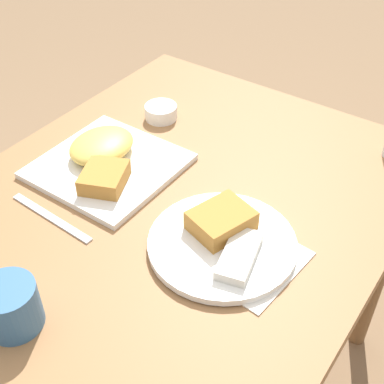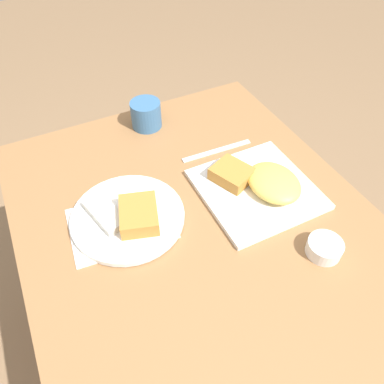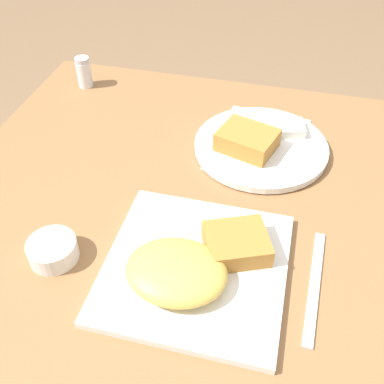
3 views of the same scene
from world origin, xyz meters
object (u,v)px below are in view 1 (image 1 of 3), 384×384
Objects in this scene: coffee_mug at (11,306)px; plate_oval_far at (223,239)px; sauce_ramekin at (161,112)px; butter_knife at (51,218)px; plate_square_near at (105,159)px.

plate_oval_far is at bearing 151.80° from coffee_mug.
butter_knife is at bearing 6.30° from sauce_ramekin.
plate_square_near reaches higher than sauce_ramekin.
sauce_ramekin is (-0.23, -0.02, -0.00)m from plate_square_near.
sauce_ramekin is at bearing -127.91° from plate_oval_far.
plate_oval_far is at bearing 25.00° from butter_knife.
plate_square_near reaches higher than butter_knife.
butter_knife is 0.25m from coffee_mug.
plate_square_near is at bearing -99.06° from plate_oval_far.
plate_oval_far is at bearing 52.09° from sauce_ramekin.
plate_square_near is 0.43m from coffee_mug.
butter_knife is (0.19, 0.02, -0.02)m from plate_square_near.
plate_square_near is 0.35m from plate_oval_far.
plate_oval_far is (0.06, 0.35, -0.00)m from plate_square_near.
coffee_mug is at bearing -28.20° from plate_oval_far.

